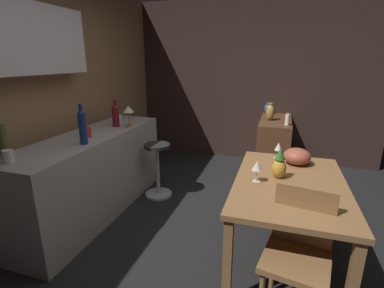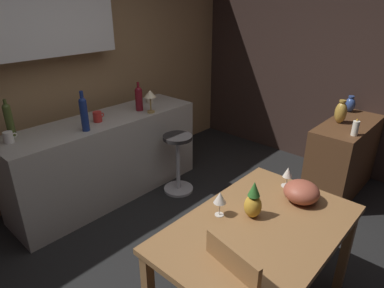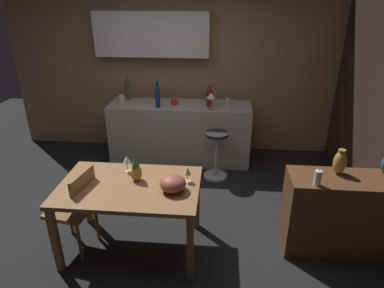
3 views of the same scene
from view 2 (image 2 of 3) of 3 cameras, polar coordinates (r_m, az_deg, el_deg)
ground_plane at (r=2.92m, az=2.92°, el=-20.77°), size 9.00×9.00×0.00m
wall_kitchen_back at (r=3.77m, az=-22.99°, el=12.36°), size 5.20×0.33×2.60m
wall_side_right at (r=4.53m, az=21.73°, el=12.77°), size 0.10×4.40×2.60m
dining_table at (r=2.23m, az=11.46°, el=-15.39°), size 1.34×0.85×0.74m
kitchen_counter at (r=3.72m, az=-14.35°, el=-2.32°), size 2.10×0.60×0.90m
sideboard_cabinet at (r=4.08m, az=24.53°, el=-2.06°), size 1.10×0.44×0.82m
bar_stool at (r=3.71m, az=-2.42°, el=-3.12°), size 0.34×0.34×0.68m
wine_glass_left at (r=2.57m, az=16.14°, el=-4.82°), size 0.07×0.07×0.16m
wine_glass_right at (r=2.16m, az=4.82°, el=-9.25°), size 0.08×0.08×0.17m
pineapple_centerpiece at (r=2.19m, az=10.47°, el=-9.79°), size 0.11×0.11×0.26m
fruit_bowl at (r=2.44m, az=18.32°, el=-7.82°), size 0.24×0.24×0.15m
wine_bottle_olive at (r=3.34m, az=-28.99°, el=3.77°), size 0.07×0.07×0.35m
wine_bottle_cobalt at (r=3.22m, az=-18.11°, el=5.17°), size 0.07×0.07×0.38m
wine_bottle_ruby at (r=3.70m, az=-9.14°, el=7.89°), size 0.08×0.08×0.32m
cup_cream at (r=3.99m, az=-7.23°, el=7.64°), size 0.12×0.08×0.08m
cup_red at (r=3.47m, az=-15.94°, el=4.55°), size 0.12×0.09×0.10m
cup_white at (r=3.25m, az=-29.02°, el=1.02°), size 0.11×0.08×0.10m
counter_lamp at (r=3.59m, az=-7.22°, el=8.27°), size 0.13×0.13×0.25m
pillar_candle_tall at (r=3.56m, az=26.29°, el=2.44°), size 0.06×0.06×0.17m
vase_brass at (r=3.84m, az=24.23°, el=5.00°), size 0.12×0.12×0.25m
vase_ceramic_blue at (r=4.30m, az=25.55°, el=6.17°), size 0.11×0.11×0.19m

